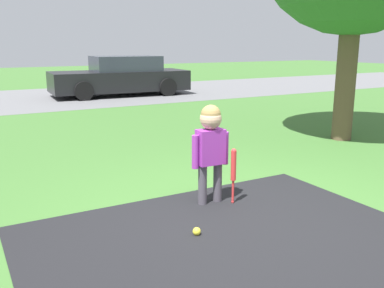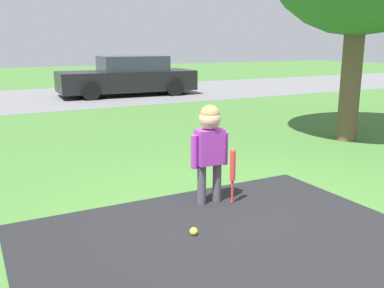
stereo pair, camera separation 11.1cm
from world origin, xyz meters
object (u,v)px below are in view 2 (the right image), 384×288
child (210,140)px  parked_car (128,77)px  baseball_bat (233,168)px  sports_ball (194,231)px

child → parked_car: bearing=76.8°
baseball_bat → parked_car: bearing=76.5°
baseball_bat → sports_ball: (-0.74, -0.50, -0.36)m
baseball_bat → sports_ball: baseball_bat is taller
sports_ball → parked_car: bearing=73.4°
baseball_bat → parked_car: (2.39, 9.99, 0.21)m
child → sports_ball: child is taller
sports_ball → parked_car: parked_car is taller
child → parked_car: size_ratio=0.24×
child → baseball_bat: size_ratio=1.76×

